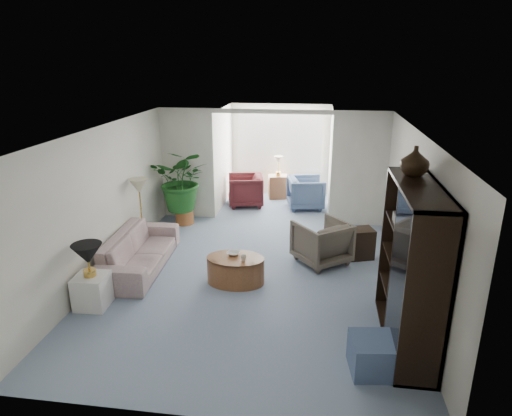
# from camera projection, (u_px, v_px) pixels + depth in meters

# --- Properties ---
(floor) EXTENTS (6.00, 6.00, 0.00)m
(floor) POSITION_uv_depth(u_px,v_px,m) (251.00, 282.00, 7.49)
(floor) COLOR #8A9FB7
(floor) RESTS_ON ground
(sunroom_floor) EXTENTS (2.60, 2.60, 0.00)m
(sunroom_floor) POSITION_uv_depth(u_px,v_px,m) (275.00, 205.00, 11.33)
(sunroom_floor) COLOR #8A9FB7
(sunroom_floor) RESTS_ON ground
(back_pier_left) EXTENTS (1.20, 0.12, 2.50)m
(back_pier_left) POSITION_uv_depth(u_px,v_px,m) (188.00, 164.00, 10.15)
(back_pier_left) COLOR white
(back_pier_left) RESTS_ON ground
(back_pier_right) EXTENTS (1.20, 0.12, 2.50)m
(back_pier_right) POSITION_uv_depth(u_px,v_px,m) (359.00, 170.00, 9.65)
(back_pier_right) COLOR white
(back_pier_right) RESTS_ON ground
(back_header) EXTENTS (2.60, 0.12, 0.10)m
(back_header) POSITION_uv_depth(u_px,v_px,m) (272.00, 112.00, 9.52)
(back_header) COLOR white
(back_header) RESTS_ON back_pier_left
(window_pane) EXTENTS (2.20, 0.02, 1.50)m
(window_pane) POSITION_uv_depth(u_px,v_px,m) (280.00, 142.00, 11.90)
(window_pane) COLOR white
(window_blinds) EXTENTS (2.20, 0.02, 1.50)m
(window_blinds) POSITION_uv_depth(u_px,v_px,m) (280.00, 143.00, 11.87)
(window_blinds) COLOR white
(framed_picture) EXTENTS (0.04, 0.50, 0.40)m
(framed_picture) POSITION_uv_depth(u_px,v_px,m) (417.00, 192.00, 6.52)
(framed_picture) COLOR #B5AA91
(sofa) EXTENTS (0.96, 2.23, 0.64)m
(sofa) POSITION_uv_depth(u_px,v_px,m) (139.00, 251.00, 7.91)
(sofa) COLOR #BCAE9F
(sofa) RESTS_ON ground
(end_table) EXTENTS (0.48, 0.48, 0.50)m
(end_table) POSITION_uv_depth(u_px,v_px,m) (92.00, 291.00, 6.69)
(end_table) COLOR white
(end_table) RESTS_ON ground
(table_lamp) EXTENTS (0.44, 0.44, 0.30)m
(table_lamp) POSITION_uv_depth(u_px,v_px,m) (87.00, 254.00, 6.50)
(table_lamp) COLOR black
(table_lamp) RESTS_ON end_table
(floor_lamp) EXTENTS (0.36, 0.36, 0.28)m
(floor_lamp) POSITION_uv_depth(u_px,v_px,m) (139.00, 186.00, 8.45)
(floor_lamp) COLOR beige
(floor_lamp) RESTS_ON ground
(coffee_table) EXTENTS (1.08, 1.08, 0.45)m
(coffee_table) POSITION_uv_depth(u_px,v_px,m) (236.00, 270.00, 7.41)
(coffee_table) COLOR brown
(coffee_table) RESTS_ON ground
(coffee_bowl) EXTENTS (0.24, 0.24, 0.05)m
(coffee_bowl) POSITION_uv_depth(u_px,v_px,m) (234.00, 253.00, 7.43)
(coffee_bowl) COLOR silver
(coffee_bowl) RESTS_ON coffee_table
(coffee_cup) EXTENTS (0.12, 0.12, 0.10)m
(coffee_cup) POSITION_uv_depth(u_px,v_px,m) (243.00, 258.00, 7.21)
(coffee_cup) COLOR beige
(coffee_cup) RESTS_ON coffee_table
(wingback_chair) EXTENTS (1.19, 1.20, 0.79)m
(wingback_chair) POSITION_uv_depth(u_px,v_px,m) (322.00, 242.00, 8.10)
(wingback_chair) COLOR #5C5349
(wingback_chair) RESTS_ON ground
(side_table_dark) EXTENTS (0.56, 0.50, 0.56)m
(side_table_dark) POSITION_uv_depth(u_px,v_px,m) (360.00, 243.00, 8.32)
(side_table_dark) COLOR black
(side_table_dark) RESTS_ON ground
(entertainment_cabinet) EXTENTS (0.51, 1.91, 2.12)m
(entertainment_cabinet) POSITION_uv_depth(u_px,v_px,m) (411.00, 267.00, 5.63)
(entertainment_cabinet) COLOR black
(entertainment_cabinet) RESTS_ON ground
(cabinet_urn) EXTENTS (0.36, 0.36, 0.38)m
(cabinet_urn) POSITION_uv_depth(u_px,v_px,m) (415.00, 161.00, 5.70)
(cabinet_urn) COLOR black
(cabinet_urn) RESTS_ON entertainment_cabinet
(ottoman) EXTENTS (0.59, 0.59, 0.42)m
(ottoman) POSITION_uv_depth(u_px,v_px,m) (373.00, 355.00, 5.32)
(ottoman) COLOR slate
(ottoman) RESTS_ON ground
(plant_pot) EXTENTS (0.40, 0.40, 0.32)m
(plant_pot) POSITION_uv_depth(u_px,v_px,m) (185.00, 217.00, 10.06)
(plant_pot) COLOR #A45E2F
(plant_pot) RESTS_ON ground
(house_plant) EXTENTS (1.24, 1.07, 1.38)m
(house_plant) POSITION_uv_depth(u_px,v_px,m) (183.00, 180.00, 9.79)
(house_plant) COLOR #1F5B20
(house_plant) RESTS_ON plant_pot
(sunroom_chair_blue) EXTENTS (1.00, 0.98, 0.77)m
(sunroom_chair_blue) POSITION_uv_depth(u_px,v_px,m) (306.00, 193.00, 11.03)
(sunroom_chair_blue) COLOR slate
(sunroom_chair_blue) RESTS_ON ground
(sunroom_chair_maroon) EXTENTS (1.00, 0.98, 0.77)m
(sunroom_chair_maroon) POSITION_uv_depth(u_px,v_px,m) (245.00, 190.00, 11.23)
(sunroom_chair_maroon) COLOR #571E24
(sunroom_chair_maroon) RESTS_ON ground
(sunroom_table) EXTENTS (0.56, 0.47, 0.60)m
(sunroom_table) POSITION_uv_depth(u_px,v_px,m) (278.00, 187.00, 11.86)
(sunroom_table) COLOR brown
(sunroom_table) RESTS_ON ground
(shelf_clutter) EXTENTS (0.30, 1.17, 1.06)m
(shelf_clutter) POSITION_uv_depth(u_px,v_px,m) (411.00, 264.00, 5.40)
(shelf_clutter) COLOR #332C28
(shelf_clutter) RESTS_ON entertainment_cabinet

